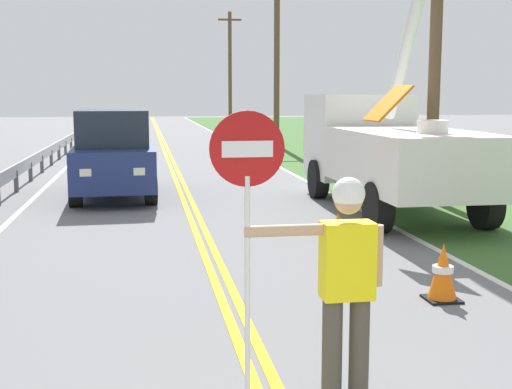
{
  "coord_description": "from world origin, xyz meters",
  "views": [
    {
      "loc": [
        -0.97,
        -2.21,
        2.44
      ],
      "look_at": [
        0.41,
        6.31,
        1.2
      ],
      "focal_mm": 48.5,
      "sensor_mm": 36.0,
      "label": 1
    }
  ],
  "objects_px": {
    "stop_sign_paddle": "(247,195)",
    "traffic_cone_lead": "(443,273)",
    "utility_pole_far": "(230,67)",
    "flagger_worker": "(346,277)",
    "oncoming_suv_nearest": "(113,153)",
    "traffic_cone_mid": "(338,236)",
    "utility_pole_mid": "(277,59)",
    "utility_pole_near": "(437,11)",
    "utility_bucket_truck": "(386,143)"
  },
  "relations": [
    {
      "from": "stop_sign_paddle",
      "to": "traffic_cone_lead",
      "type": "bearing_deg",
      "value": 43.01
    },
    {
      "from": "stop_sign_paddle",
      "to": "utility_pole_far",
      "type": "height_order",
      "value": "utility_pole_far"
    },
    {
      "from": "flagger_worker",
      "to": "stop_sign_paddle",
      "type": "xyz_separation_m",
      "value": [
        -0.77,
        -0.0,
        0.66
      ]
    },
    {
      "from": "oncoming_suv_nearest",
      "to": "traffic_cone_mid",
      "type": "xyz_separation_m",
      "value": [
        3.6,
        -7.03,
        -0.72
      ]
    },
    {
      "from": "utility_pole_mid",
      "to": "utility_pole_far",
      "type": "bearing_deg",
      "value": 89.05
    },
    {
      "from": "flagger_worker",
      "to": "utility_pole_far",
      "type": "xyz_separation_m",
      "value": [
        5.22,
        49.13,
        3.55
      ]
    },
    {
      "from": "flagger_worker",
      "to": "utility_pole_mid",
      "type": "height_order",
      "value": "utility_pole_mid"
    },
    {
      "from": "oncoming_suv_nearest",
      "to": "traffic_cone_lead",
      "type": "xyz_separation_m",
      "value": [
        4.23,
        -9.38,
        -0.72
      ]
    },
    {
      "from": "utility_pole_mid",
      "to": "utility_pole_near",
      "type": "bearing_deg",
      "value": -89.27
    },
    {
      "from": "stop_sign_paddle",
      "to": "utility_pole_near",
      "type": "xyz_separation_m",
      "value": [
        5.87,
        10.19,
        2.63
      ]
    },
    {
      "from": "flagger_worker",
      "to": "utility_bucket_truck",
      "type": "bearing_deg",
      "value": 68.52
    },
    {
      "from": "utility_pole_near",
      "to": "utility_pole_far",
      "type": "distance_m",
      "value": 38.94
    },
    {
      "from": "stop_sign_paddle",
      "to": "utility_pole_far",
      "type": "distance_m",
      "value": 49.59
    },
    {
      "from": "utility_pole_near",
      "to": "utility_pole_far",
      "type": "xyz_separation_m",
      "value": [
        0.12,
        38.94,
        0.26
      ]
    },
    {
      "from": "traffic_cone_lead",
      "to": "utility_pole_far",
      "type": "bearing_deg",
      "value": 86.01
    },
    {
      "from": "utility_pole_near",
      "to": "utility_pole_mid",
      "type": "bearing_deg",
      "value": 90.73
    },
    {
      "from": "flagger_worker",
      "to": "traffic_cone_lead",
      "type": "bearing_deg",
      "value": 52.3
    },
    {
      "from": "stop_sign_paddle",
      "to": "utility_pole_near",
      "type": "bearing_deg",
      "value": 60.06
    },
    {
      "from": "flagger_worker",
      "to": "utility_pole_near",
      "type": "xyz_separation_m",
      "value": [
        5.1,
        10.19,
        3.29
      ]
    },
    {
      "from": "stop_sign_paddle",
      "to": "utility_bucket_truck",
      "type": "xyz_separation_m",
      "value": [
        4.38,
        9.19,
        -0.28
      ]
    },
    {
      "from": "oncoming_suv_nearest",
      "to": "utility_pole_far",
      "type": "xyz_separation_m",
      "value": [
        7.48,
        37.2,
        3.53
      ]
    },
    {
      "from": "utility_pole_mid",
      "to": "flagger_worker",
      "type": "bearing_deg",
      "value": -99.83
    },
    {
      "from": "oncoming_suv_nearest",
      "to": "utility_pole_far",
      "type": "relative_size",
      "value": 0.53
    },
    {
      "from": "utility_bucket_truck",
      "to": "utility_pole_far",
      "type": "relative_size",
      "value": 0.77
    },
    {
      "from": "traffic_cone_lead",
      "to": "traffic_cone_mid",
      "type": "bearing_deg",
      "value": 104.98
    },
    {
      "from": "utility_pole_far",
      "to": "traffic_cone_mid",
      "type": "xyz_separation_m",
      "value": [
        -3.88,
        -44.23,
        -4.26
      ]
    },
    {
      "from": "stop_sign_paddle",
      "to": "traffic_cone_lead",
      "type": "height_order",
      "value": "stop_sign_paddle"
    },
    {
      "from": "utility_pole_near",
      "to": "traffic_cone_lead",
      "type": "bearing_deg",
      "value": -112.27
    },
    {
      "from": "utility_bucket_truck",
      "to": "utility_pole_far",
      "type": "bearing_deg",
      "value": 87.69
    },
    {
      "from": "flagger_worker",
      "to": "utility_pole_far",
      "type": "distance_m",
      "value": 49.54
    },
    {
      "from": "utility_pole_mid",
      "to": "traffic_cone_lead",
      "type": "xyz_separation_m",
      "value": [
        -2.9,
        -25.57,
        -3.81
      ]
    },
    {
      "from": "utility_pole_far",
      "to": "traffic_cone_mid",
      "type": "relative_size",
      "value": 12.59
    },
    {
      "from": "utility_pole_near",
      "to": "utility_pole_mid",
      "type": "xyz_separation_m",
      "value": [
        -0.23,
        17.94,
        -0.19
      ]
    },
    {
      "from": "flagger_worker",
      "to": "utility_pole_far",
      "type": "bearing_deg",
      "value": 83.93
    },
    {
      "from": "flagger_worker",
      "to": "traffic_cone_mid",
      "type": "xyz_separation_m",
      "value": [
        1.35,
        4.9,
        -0.71
      ]
    },
    {
      "from": "stop_sign_paddle",
      "to": "utility_bucket_truck",
      "type": "bearing_deg",
      "value": 64.5
    },
    {
      "from": "traffic_cone_mid",
      "to": "utility_pole_near",
      "type": "bearing_deg",
      "value": 54.62
    },
    {
      "from": "flagger_worker",
      "to": "traffic_cone_mid",
      "type": "distance_m",
      "value": 5.13
    },
    {
      "from": "oncoming_suv_nearest",
      "to": "utility_pole_mid",
      "type": "distance_m",
      "value": 17.96
    },
    {
      "from": "utility_pole_near",
      "to": "traffic_cone_lead",
      "type": "height_order",
      "value": "utility_pole_near"
    },
    {
      "from": "oncoming_suv_nearest",
      "to": "traffic_cone_mid",
      "type": "height_order",
      "value": "oncoming_suv_nearest"
    },
    {
      "from": "flagger_worker",
      "to": "stop_sign_paddle",
      "type": "relative_size",
      "value": 0.78
    },
    {
      "from": "utility_pole_far",
      "to": "traffic_cone_mid",
      "type": "distance_m",
      "value": 44.6
    },
    {
      "from": "stop_sign_paddle",
      "to": "oncoming_suv_nearest",
      "type": "bearing_deg",
      "value": 97.1
    },
    {
      "from": "utility_bucket_truck",
      "to": "utility_pole_mid",
      "type": "bearing_deg",
      "value": 86.19
    },
    {
      "from": "utility_bucket_truck",
      "to": "flagger_worker",
      "type": "bearing_deg",
      "value": -111.48
    },
    {
      "from": "traffic_cone_lead",
      "to": "traffic_cone_mid",
      "type": "height_order",
      "value": "same"
    },
    {
      "from": "utility_pole_near",
      "to": "traffic_cone_lead",
      "type": "relative_size",
      "value": 11.87
    },
    {
      "from": "utility_pole_mid",
      "to": "utility_pole_far",
      "type": "height_order",
      "value": "utility_pole_far"
    },
    {
      "from": "stop_sign_paddle",
      "to": "oncoming_suv_nearest",
      "type": "relative_size",
      "value": 0.5
    }
  ]
}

